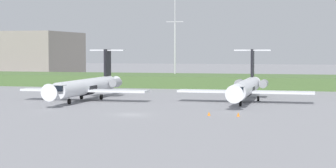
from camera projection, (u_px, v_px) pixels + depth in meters
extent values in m
plane|color=gray|center=(179.00, 97.00, 109.42)|extent=(500.00, 500.00, 0.00)
cube|color=#4C6B38|center=(209.00, 81.00, 140.77)|extent=(320.00, 20.00, 2.77)
cylinder|color=silver|center=(86.00, 87.00, 102.72)|extent=(2.70, 24.00, 2.70)
cone|color=silver|center=(53.00, 92.00, 89.64)|extent=(2.70, 3.00, 2.70)
cone|color=silver|center=(113.00, 82.00, 116.29)|extent=(2.29, 4.00, 2.29)
cube|color=black|center=(58.00, 88.00, 91.45)|extent=(2.03, 1.80, 0.90)
cylinder|color=black|center=(86.00, 87.00, 102.73)|extent=(2.76, 3.60, 2.76)
cube|color=silver|center=(53.00, 90.00, 103.20)|extent=(11.00, 3.20, 0.36)
cube|color=silver|center=(116.00, 91.00, 100.37)|extent=(11.00, 3.20, 0.36)
cube|color=black|center=(107.00, 63.00, 113.15)|extent=(0.36, 3.20, 5.20)
cube|color=silver|center=(108.00, 50.00, 113.30)|extent=(6.80, 1.80, 0.24)
cylinder|color=gray|center=(93.00, 82.00, 112.16)|extent=(1.50, 3.40, 1.50)
cylinder|color=gray|center=(116.00, 83.00, 111.09)|extent=(1.50, 3.40, 1.50)
cylinder|color=gray|center=(69.00, 98.00, 95.60)|extent=(0.20, 0.20, 0.65)
cylinder|color=black|center=(69.00, 102.00, 95.63)|extent=(0.30, 0.90, 0.90)
cylinder|color=black|center=(81.00, 97.00, 105.62)|extent=(0.35, 0.90, 0.90)
cylinder|color=black|center=(101.00, 97.00, 104.71)|extent=(0.35, 0.90, 0.90)
cylinder|color=silver|center=(246.00, 88.00, 99.48)|extent=(2.70, 24.00, 2.70)
cone|color=silver|center=(236.00, 94.00, 86.40)|extent=(2.70, 3.00, 2.70)
cone|color=silver|center=(254.00, 83.00, 113.05)|extent=(2.29, 4.00, 2.29)
cube|color=black|center=(237.00, 90.00, 88.21)|extent=(2.03, 1.80, 0.90)
cylinder|color=black|center=(246.00, 89.00, 99.49)|extent=(2.76, 3.60, 2.76)
cube|color=silver|center=(210.00, 91.00, 99.96)|extent=(11.00, 3.20, 0.36)
cube|color=silver|center=(281.00, 92.00, 97.13)|extent=(11.00, 3.20, 0.36)
cube|color=black|center=(252.00, 63.00, 109.91)|extent=(0.36, 3.20, 5.20)
cube|color=silver|center=(253.00, 50.00, 110.05)|extent=(6.80, 1.80, 0.24)
cylinder|color=gray|center=(239.00, 83.00, 108.92)|extent=(1.50, 3.40, 1.50)
cylinder|color=gray|center=(264.00, 84.00, 107.84)|extent=(1.50, 3.40, 1.50)
cylinder|color=gray|center=(240.00, 100.00, 92.35)|extent=(0.20, 0.20, 0.65)
cylinder|color=black|center=(240.00, 103.00, 92.39)|extent=(0.30, 0.90, 0.90)
cylinder|color=black|center=(236.00, 98.00, 102.38)|extent=(0.35, 0.90, 0.90)
cylinder|color=black|center=(258.00, 99.00, 101.47)|extent=(0.35, 0.90, 0.90)
cylinder|color=#B2B2B7|center=(175.00, 54.00, 149.12)|extent=(0.50, 0.50, 15.55)
cylinder|color=#B2B2B7|center=(175.00, 7.00, 148.41)|extent=(0.28, 0.28, 8.37)
cube|color=#B2B2B7|center=(175.00, 22.00, 148.63)|extent=(4.40, 0.20, 0.20)
cone|color=orange|center=(209.00, 114.00, 79.29)|extent=(0.44, 0.44, 0.55)
cone|color=orange|center=(238.00, 114.00, 78.31)|extent=(0.44, 0.44, 0.55)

